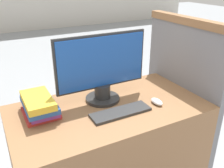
# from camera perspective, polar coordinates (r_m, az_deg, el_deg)

# --- Properties ---
(desk) EXTENTS (1.20, 0.65, 0.74)m
(desk) POSITION_cam_1_polar(r_m,az_deg,el_deg) (1.75, -0.60, -15.83)
(desk) COLOR #8C603D
(desk) RESTS_ON ground_plane
(carrel_divider) EXTENTS (0.07, 0.74, 1.22)m
(carrel_divider) POSITION_cam_1_polar(r_m,az_deg,el_deg) (1.95, 15.21, -3.23)
(carrel_divider) COLOR slate
(carrel_divider) RESTS_ON ground_plane
(monitor) EXTENTS (0.59, 0.22, 0.43)m
(monitor) POSITION_cam_1_polar(r_m,az_deg,el_deg) (1.53, -2.30, 3.50)
(monitor) COLOR #282828
(monitor) RESTS_ON desk
(keyboard) EXTENTS (0.36, 0.11, 0.02)m
(keyboard) POSITION_cam_1_polar(r_m,az_deg,el_deg) (1.47, 2.01, -6.45)
(keyboard) COLOR #2D2D2D
(keyboard) RESTS_ON desk
(mouse) EXTENTS (0.05, 0.10, 0.03)m
(mouse) POSITION_cam_1_polar(r_m,az_deg,el_deg) (1.59, 10.20, -3.99)
(mouse) COLOR white
(mouse) RESTS_ON desk
(book_stack) EXTENTS (0.19, 0.29, 0.12)m
(book_stack) POSITION_cam_1_polar(r_m,az_deg,el_deg) (1.49, -16.26, -4.74)
(book_stack) COLOR #B72D28
(book_stack) RESTS_ON desk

